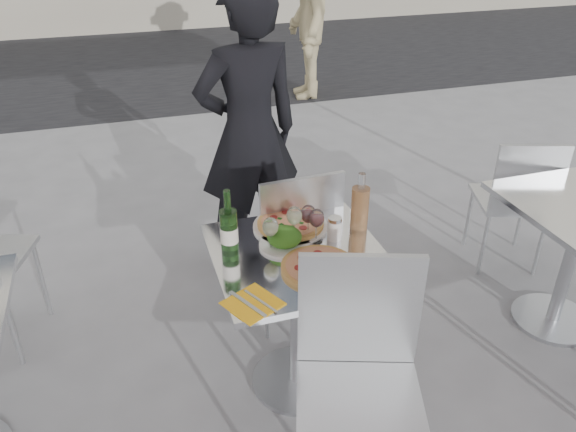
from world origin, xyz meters
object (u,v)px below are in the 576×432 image
object	(u,v)px
main_table	(298,293)
side_table_right	(576,239)
woman_diner	(249,134)
sugar_shaker	(335,228)
pedestrian_b	(304,14)
wine_bottle	(229,229)
salad_plate	(285,239)
napkin_right	(383,275)
wineglass_white_a	(271,228)
napkin_left	(252,303)
pizza_far	(290,224)
side_chair_rfar	(517,195)
wineglass_white_b	(294,217)
carafe	(360,209)
pizza_near	(319,267)
chair_near	(359,367)
wineglass_red_a	(317,219)
wineglass_red_b	(308,215)
chair_far	(294,236)

from	to	relation	value
main_table	side_table_right	bearing A→B (deg)	0.00
woman_diner	sugar_shaker	xyz separation A→B (m)	(0.12, -1.04, -0.06)
woman_diner	pedestrian_b	bearing A→B (deg)	-121.79
main_table	wine_bottle	bearing A→B (deg)	161.16
salad_plate	sugar_shaker	world-z (taller)	sugar_shaker
napkin_right	wineglass_white_a	bearing A→B (deg)	126.15
wineglass_white_a	napkin_left	bearing A→B (deg)	-116.61
main_table	pedestrian_b	bearing A→B (deg)	70.83
wineglass_white_a	napkin_right	size ratio (longest dim) A/B	0.73
side_table_right	pedestrian_b	distance (m)	4.28
pizza_far	wine_bottle	world-z (taller)	wine_bottle
sugar_shaker	side_table_right	bearing A→B (deg)	-2.76
side_chair_rfar	wineglass_white_b	xyz separation A→B (m)	(-1.53, -0.41, 0.34)
carafe	pizza_near	bearing A→B (deg)	-140.68
napkin_left	chair_near	bearing A→B (deg)	-65.54
side_table_right	wineglass_red_a	distance (m)	1.43
carafe	wineglass_red_a	world-z (taller)	carafe
wineglass_red_a	woman_diner	bearing A→B (deg)	92.23
sugar_shaker	napkin_right	size ratio (longest dim) A/B	0.49
wineglass_white_b	wineglass_red_b	size ratio (longest dim) A/B	1.00
woman_diner	napkin_right	xyz separation A→B (m)	(0.20, -1.36, -0.11)
pedestrian_b	wineglass_white_a	distance (m)	4.50
side_table_right	pedestrian_b	world-z (taller)	pedestrian_b
side_table_right	wineglass_white_a	bearing A→B (deg)	177.85
chair_far	pizza_far	world-z (taller)	chair_far
wine_bottle	side_table_right	bearing A→B (deg)	-3.02
side_table_right	wine_bottle	distance (m)	1.81
salad_plate	pedestrian_b	bearing A→B (deg)	70.03
chair_far	pizza_far	bearing A→B (deg)	65.42
side_table_right	wineglass_red_a	bearing A→B (deg)	177.06
wineglass_red_a	napkin_left	size ratio (longest dim) A/B	0.65
pedestrian_b	pizza_near	distance (m)	4.63
main_table	sugar_shaker	xyz separation A→B (m)	(0.19, 0.06, 0.26)
side_table_right	chair_far	bearing A→B (deg)	162.15
pedestrian_b	pizza_near	xyz separation A→B (m)	(-1.44, -4.40, -0.17)
chair_far	side_table_right	bearing A→B (deg)	159.23
napkin_right	chair_far	bearing A→B (deg)	88.15
main_table	pedestrian_b	world-z (taller)	pedestrian_b
main_table	wineglass_red_b	world-z (taller)	wineglass_red_b
chair_far	pizza_far	xyz separation A→B (m)	(-0.09, -0.23, 0.21)
carafe	wineglass_white_a	size ratio (longest dim) A/B	1.84
wine_bottle	napkin_left	size ratio (longest dim) A/B	1.22
wineglass_red_b	chair_far	bearing A→B (deg)	82.86
carafe	woman_diner	bearing A→B (deg)	103.55
salad_plate	wine_bottle	bearing A→B (deg)	175.36
napkin_right	pedestrian_b	bearing A→B (deg)	61.44
side_table_right	wineglass_red_a	xyz separation A→B (m)	(-1.40, 0.07, 0.32)
salad_plate	wineglass_red_a	distance (m)	0.16
napkin_right	wineglass_red_b	bearing A→B (deg)	102.96
side_table_right	chair_near	distance (m)	1.54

